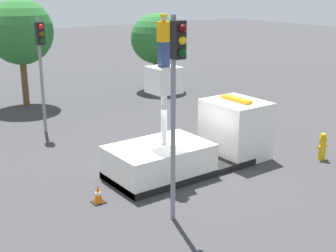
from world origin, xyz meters
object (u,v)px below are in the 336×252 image
object	(u,v)px
traffic_light_pole	(176,81)
traffic_light_across	(41,53)
fire_hydrant	(322,146)
tree_left_bg	(156,39)
worker	(164,41)
traffic_cone_rear	(98,195)
tree_right_bg	(20,32)
bucket_truck	(196,145)

from	to	relation	value
traffic_light_pole	traffic_light_across	distance (m)	10.40
traffic_light_pole	fire_hydrant	size ratio (longest dim) A/B	5.32
tree_left_bg	worker	bearing A→B (deg)	-123.54
worker	tree_left_bg	distance (m)	14.85
traffic_light_across	traffic_cone_rear	distance (m)	8.87
traffic_light_pole	tree_right_bg	distance (m)	16.10
traffic_light_pole	tree_right_bg	world-z (taller)	tree_right_bg
traffic_light_across	traffic_cone_rear	bearing A→B (deg)	-100.92
traffic_light_pole	traffic_light_across	bearing A→B (deg)	88.61
traffic_cone_rear	tree_right_bg	distance (m)	14.47
fire_hydrant	traffic_light_across	bearing A→B (deg)	127.28
bucket_truck	traffic_light_across	size ratio (longest dim) A/B	1.24
traffic_light_across	traffic_cone_rear	xyz separation A→B (m)	(-1.55, -8.03, -3.44)
bucket_truck	tree_left_bg	bearing A→B (deg)	61.61
fire_hydrant	tree_left_bg	bearing A→B (deg)	81.71
worker	traffic_light_across	bearing A→B (deg)	100.89
bucket_truck	worker	xyz separation A→B (m)	(-1.51, 0.00, 3.99)
traffic_light_across	traffic_cone_rear	world-z (taller)	traffic_light_across
traffic_light_pole	traffic_cone_rear	size ratio (longest dim) A/B	9.86
worker	traffic_cone_rear	xyz separation A→B (m)	(-2.98, -0.57, -4.59)
tree_right_bg	tree_left_bg	bearing A→B (deg)	-5.39
worker	traffic_light_across	size ratio (longest dim) A/B	0.33
bucket_truck	traffic_light_across	world-z (taller)	traffic_light_across
traffic_cone_rear	tree_right_bg	size ratio (longest dim) A/B	0.10
fire_hydrant	tree_left_bg	world-z (taller)	tree_left_bg
traffic_light_across	bucket_truck	bearing A→B (deg)	-68.49
worker	traffic_cone_rear	world-z (taller)	worker
worker	traffic_light_pole	bearing A→B (deg)	-119.90
bucket_truck	tree_left_bg	size ratio (longest dim) A/B	1.31
traffic_cone_rear	tree_left_bg	size ratio (longest dim) A/B	0.12
traffic_light_across	tree_right_bg	bearing A→B (deg)	79.22
traffic_light_across	traffic_cone_rear	size ratio (longest dim) A/B	8.75
traffic_light_pole	traffic_light_across	size ratio (longest dim) A/B	1.13
tree_right_bg	traffic_cone_rear	bearing A→B (deg)	-100.86
traffic_light_across	tree_left_bg	distance (m)	10.76
tree_left_bg	bucket_truck	bearing A→B (deg)	-118.39
worker	tree_left_bg	bearing A→B (deg)	56.46
worker	traffic_cone_rear	distance (m)	5.50
tree_left_bg	traffic_light_across	bearing A→B (deg)	-153.18
bucket_truck	traffic_light_across	distance (m)	8.50
traffic_light_across	fire_hydrant	distance (m)	12.72
bucket_truck	traffic_light_pole	size ratio (longest dim) A/B	1.10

